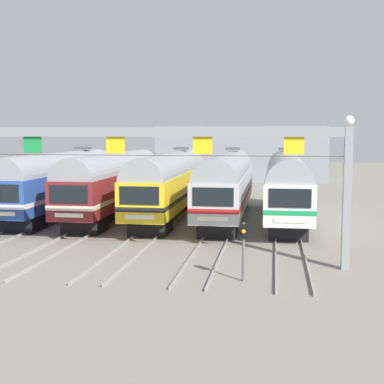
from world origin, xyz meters
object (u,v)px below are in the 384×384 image
object	(u,v)px
commuter_train_maroon	(114,181)
yard_signal_mast	(244,240)
commuter_train_yellow	(170,182)
commuter_train_white	(286,183)
commuter_train_blue	(60,180)
commuter_train_stainless	(227,182)
catenary_gantry	(116,153)

from	to	relation	value
commuter_train_maroon	yard_signal_mast	bearing A→B (deg)	-57.17
commuter_train_yellow	commuter_train_maroon	bearing A→B (deg)	-179.94
commuter_train_yellow	commuter_train_white	world-z (taller)	same
commuter_train_blue	commuter_train_white	world-z (taller)	same
commuter_train_stainless	catenary_gantry	distance (m)	14.36
commuter_train_blue	commuter_train_white	bearing A→B (deg)	0.00
commuter_train_maroon	catenary_gantry	size ratio (longest dim) A/B	0.82
commuter_train_blue	catenary_gantry	bearing A→B (deg)	-58.25
commuter_train_yellow	yard_signal_mast	bearing A→B (deg)	-68.84
commuter_train_maroon	commuter_train_yellow	size ratio (longest dim) A/B	1.00
commuter_train_yellow	yard_signal_mast	size ratio (longest dim) A/B	7.25
catenary_gantry	commuter_train_blue	bearing A→B (deg)	121.75
commuter_train_stainless	commuter_train_white	world-z (taller)	same
commuter_train_blue	commuter_train_maroon	bearing A→B (deg)	-0.06
commuter_train_blue	commuter_train_white	xyz separation A→B (m)	(16.71, 0.00, 0.00)
commuter_train_blue	yard_signal_mast	size ratio (longest dim) A/B	7.25
commuter_train_stainless	commuter_train_white	xyz separation A→B (m)	(4.18, 0.00, 0.00)
commuter_train_blue	yard_signal_mast	world-z (taller)	commuter_train_blue
commuter_train_stainless	yard_signal_mast	xyz separation A→B (m)	(2.09, -16.19, -0.94)
commuter_train_maroon	catenary_gantry	bearing A→B (deg)	-72.80
commuter_train_blue	commuter_train_yellow	bearing A→B (deg)	0.00
commuter_train_yellow	commuter_train_white	distance (m)	8.36
commuter_train_maroon	commuter_train_stainless	size ratio (longest dim) A/B	1.00
commuter_train_blue	yard_signal_mast	xyz separation A→B (m)	(14.62, -16.19, -0.94)
commuter_train_blue	yard_signal_mast	bearing A→B (deg)	-47.91
commuter_train_maroon	catenary_gantry	xyz separation A→B (m)	(4.18, -13.49, 2.57)
commuter_train_blue	commuter_train_yellow	world-z (taller)	same
commuter_train_stainless	catenary_gantry	size ratio (longest dim) A/B	0.82
commuter_train_yellow	yard_signal_mast	xyz separation A→B (m)	(6.27, -16.19, -0.94)
commuter_train_yellow	catenary_gantry	world-z (taller)	catenary_gantry
catenary_gantry	yard_signal_mast	distance (m)	7.67
commuter_train_blue	commuter_train_maroon	xyz separation A→B (m)	(4.18, -0.00, -0.00)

